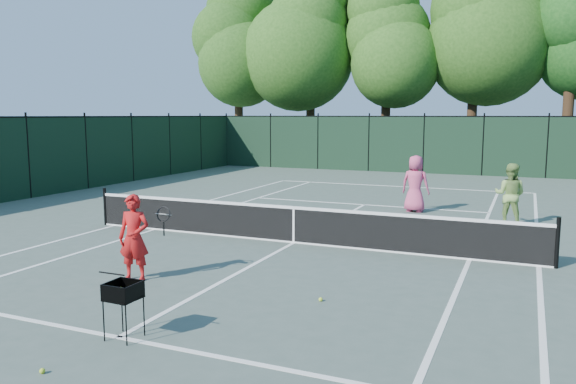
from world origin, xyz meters
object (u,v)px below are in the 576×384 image
at_px(loose_ball_near_cart, 42,371).
at_px(loose_ball_midcourt, 321,299).
at_px(coach, 134,238).
at_px(player_pink, 415,184).
at_px(player_green, 510,195).
at_px(ball_hopper, 123,291).

xyz_separation_m(loose_ball_near_cart, loose_ball_midcourt, (2.19, 3.83, 0.00)).
bearing_deg(coach, player_pink, 57.72).
distance_m(player_green, loose_ball_midcourt, 8.71).
bearing_deg(loose_ball_midcourt, ball_hopper, -127.83).
xyz_separation_m(player_pink, player_green, (2.87, -1.23, -0.03)).
distance_m(player_pink, loose_ball_midcourt, 9.52).
height_order(player_green, loose_ball_midcourt, player_green).
height_order(player_green, loose_ball_near_cart, player_green).
bearing_deg(ball_hopper, loose_ball_near_cart, -95.63).
distance_m(player_green, ball_hopper, 11.77).
bearing_deg(loose_ball_midcourt, coach, -176.44).
distance_m(ball_hopper, loose_ball_near_cart, 1.44).
relative_size(player_green, ball_hopper, 2.18).
bearing_deg(coach, player_green, 40.55).
distance_m(ball_hopper, loose_ball_midcourt, 3.31).
xyz_separation_m(ball_hopper, loose_ball_near_cart, (-0.20, -1.27, -0.65)).
height_order(coach, player_green, player_green).
relative_size(ball_hopper, loose_ball_near_cart, 11.91).
distance_m(coach, player_pink, 10.30).
relative_size(coach, loose_ball_midcourt, 24.11).
distance_m(loose_ball_near_cart, loose_ball_midcourt, 4.41).
xyz_separation_m(coach, player_pink, (3.43, 9.71, 0.09)).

